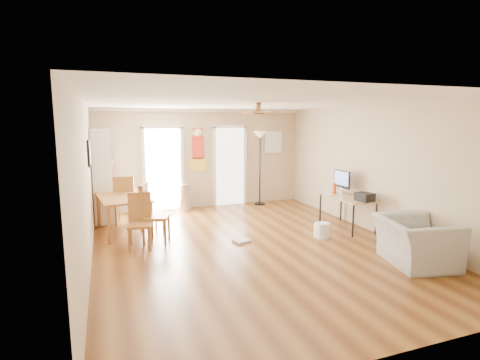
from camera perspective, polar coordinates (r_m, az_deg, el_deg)
name	(u,v)px	position (r m, az deg, el deg)	size (l,w,h in m)	color
floor	(251,246)	(7.01, 1.71, -10.05)	(7.00, 7.00, 0.00)	brown
ceiling	(252,103)	(6.64, 1.81, 11.69)	(5.50, 7.00, 0.00)	silver
wall_back	(203,159)	(10.01, -5.71, 3.28)	(5.50, 0.04, 2.60)	beige
wall_front	(392,229)	(3.75, 22.16, -6.91)	(5.50, 0.04, 2.60)	beige
wall_left	(86,186)	(6.24, -22.40, -0.80)	(0.04, 7.00, 2.60)	beige
wall_right	(376,170)	(8.13, 20.08, 1.46)	(0.04, 7.00, 2.60)	beige
crown_molding	(252,105)	(6.64, 1.81, 11.34)	(5.50, 7.00, 0.08)	white
kitchen_doorway	(163,170)	(9.82, -11.61, 1.56)	(0.90, 0.10, 2.10)	white
bathroom_doorway	(230,167)	(10.24, -1.60, 2.04)	(0.80, 0.10, 2.10)	white
wall_decal	(198,149)	(9.94, -6.40, 4.67)	(0.46, 0.03, 1.10)	red
ac_grille	(273,142)	(10.65, 5.10, 5.78)	(0.50, 0.04, 0.60)	white
framed_poster	(89,153)	(7.58, -22.00, 3.89)	(0.04, 0.66, 0.48)	black
ceiling_fan	(258,112)	(6.35, 2.83, 10.27)	(1.24, 1.24, 0.20)	#593819
bookshelf	(103,176)	(9.11, -20.20, 0.63)	(0.42, 0.95, 2.10)	silver
dining_table	(123,214)	(8.15, -17.33, -4.96)	(0.91, 1.52, 0.76)	#A47235
dining_chair_right_a	(152,210)	(7.92, -13.29, -4.46)	(0.39, 0.39, 0.95)	brown
dining_chair_right_b	(156,214)	(7.26, -12.67, -5.02)	(0.46, 0.46, 1.11)	olive
dining_chair_near	(139,222)	(6.97, -15.07, -6.19)	(0.41, 0.41, 1.00)	#AB7737
dining_chair_far	(126,200)	(8.79, -17.03, -2.87)	(0.45, 0.45, 1.08)	#996431
trash_can	(185,197)	(9.78, -8.41, -2.60)	(0.32, 0.32, 0.68)	silver
torchiere_lamp	(260,168)	(10.24, 3.05, 1.78)	(0.38, 0.38, 2.01)	black
computer_desk	(347,212)	(8.40, 15.93, -4.76)	(0.64, 1.28, 0.68)	tan
imac	(342,182)	(8.61, 15.23, -0.31)	(0.08, 0.56, 0.52)	black
keyboard	(328,193)	(8.59, 13.26, -1.97)	(0.12, 0.36, 0.01)	silver
printer	(365,197)	(7.98, 18.46, -2.46)	(0.28, 0.33, 0.17)	black
orange_bottle	(334,189)	(8.55, 14.20, -1.28)	(0.08, 0.08, 0.24)	#D14812
wastebasket_a	(320,230)	(7.69, 12.08, -7.45)	(0.24, 0.24, 0.27)	white
wastebasket_b	(323,230)	(7.63, 12.58, -7.50)	(0.26, 0.26, 0.30)	silver
floor_cloth	(242,241)	(7.22, 0.27, -9.29)	(0.30, 0.23, 0.04)	#A9A9A3
armchair	(415,242)	(6.69, 25.15, -8.51)	(1.15, 1.01, 0.75)	#9C9D98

